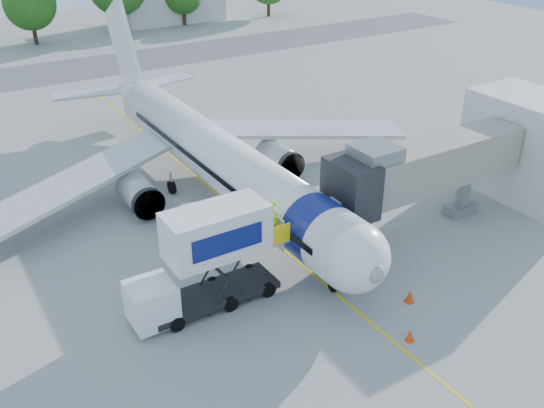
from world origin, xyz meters
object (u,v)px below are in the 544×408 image
aircraft (215,156)px  catering_hiloader (206,260)px  jet_bridge (417,169)px  ground_tug (430,355)px

aircraft → catering_hiloader: 12.76m
jet_bridge → catering_hiloader: (-14.25, -0.00, -1.58)m
aircraft → jet_bridge: (7.99, -11.12, 1.39)m
catering_hiloader → ground_tug: 11.62m
jet_bridge → catering_hiloader: 14.34m
aircraft → catering_hiloader: aircraft is taller
aircraft → jet_bridge: aircraft is taller
aircraft → ground_tug: bearing=-89.5°
aircraft → ground_tug: size_ratio=10.07×
catering_hiloader → jet_bridge: bearing=0.0°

